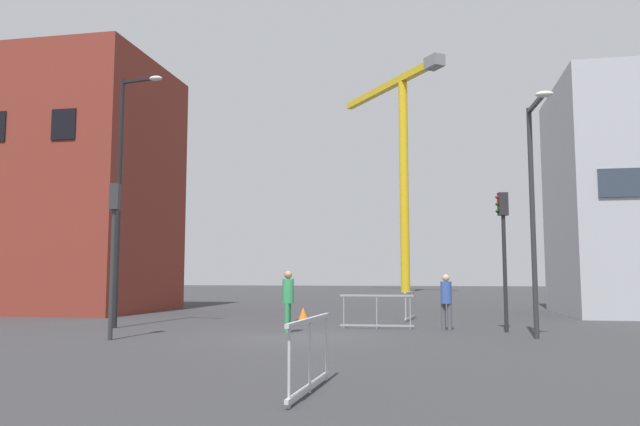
{
  "coord_description": "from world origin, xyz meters",
  "views": [
    {
      "loc": [
        3.8,
        -16.75,
        1.71
      ],
      "look_at": [
        0.0,
        3.36,
        3.79
      ],
      "focal_mm": 34.19,
      "sensor_mm": 36.0,
      "label": 1
    }
  ],
  "objects_px": {
    "traffic_light_median": "(114,235)",
    "pedestrian_walking": "(288,296)",
    "streetlamp_short": "(534,196)",
    "traffic_light_far": "(504,238)",
    "construction_crane": "(401,145)",
    "pedestrian_waiting": "(446,298)",
    "traffic_cone_striped": "(303,314)",
    "streetlamp_tall": "(124,182)"
  },
  "relations": [
    {
      "from": "traffic_light_median",
      "to": "traffic_light_far",
      "type": "bearing_deg",
      "value": 21.71
    },
    {
      "from": "construction_crane",
      "to": "streetlamp_short",
      "type": "xyz_separation_m",
      "value": [
        5.82,
        -43.79,
        -10.94
      ]
    },
    {
      "from": "traffic_light_median",
      "to": "pedestrian_walking",
      "type": "distance_m",
      "value": 5.28
    },
    {
      "from": "traffic_light_far",
      "to": "pedestrian_walking",
      "type": "relative_size",
      "value": 2.3
    },
    {
      "from": "traffic_light_median",
      "to": "traffic_light_far",
      "type": "distance_m",
      "value": 11.33
    },
    {
      "from": "traffic_light_median",
      "to": "streetlamp_short",
      "type": "bearing_deg",
      "value": 10.91
    },
    {
      "from": "pedestrian_waiting",
      "to": "traffic_cone_striped",
      "type": "distance_m",
      "value": 6.2
    },
    {
      "from": "construction_crane",
      "to": "traffic_light_far",
      "type": "relative_size",
      "value": 5.25
    },
    {
      "from": "construction_crane",
      "to": "streetlamp_short",
      "type": "relative_size",
      "value": 3.48
    },
    {
      "from": "pedestrian_waiting",
      "to": "traffic_light_far",
      "type": "bearing_deg",
      "value": -10.62
    },
    {
      "from": "pedestrian_walking",
      "to": "traffic_light_far",
      "type": "bearing_deg",
      "value": 12.4
    },
    {
      "from": "construction_crane",
      "to": "pedestrian_walking",
      "type": "relative_size",
      "value": 12.09
    },
    {
      "from": "traffic_light_median",
      "to": "traffic_cone_striped",
      "type": "height_order",
      "value": "traffic_light_median"
    },
    {
      "from": "streetlamp_short",
      "to": "pedestrian_waiting",
      "type": "xyz_separation_m",
      "value": [
        -2.36,
        2.37,
        -2.83
      ]
    },
    {
      "from": "streetlamp_short",
      "to": "traffic_light_far",
      "type": "xyz_separation_m",
      "value": [
        -0.61,
        2.04,
        -1.02
      ]
    },
    {
      "from": "streetlamp_tall",
      "to": "pedestrian_walking",
      "type": "xyz_separation_m",
      "value": [
        5.75,
        -0.56,
        -3.7
      ]
    },
    {
      "from": "streetlamp_short",
      "to": "streetlamp_tall",
      "type": "bearing_deg",
      "value": 174.6
    },
    {
      "from": "streetlamp_tall",
      "to": "streetlamp_short",
      "type": "distance_m",
      "value": 12.84
    },
    {
      "from": "streetlamp_tall",
      "to": "pedestrian_walking",
      "type": "relative_size",
      "value": 4.53
    },
    {
      "from": "streetlamp_tall",
      "to": "streetlamp_short",
      "type": "xyz_separation_m",
      "value": [
        12.75,
        -1.2,
        -0.93
      ]
    },
    {
      "from": "traffic_light_far",
      "to": "traffic_cone_striped",
      "type": "distance_m",
      "value": 8.25
    },
    {
      "from": "construction_crane",
      "to": "traffic_light_median",
      "type": "height_order",
      "value": "construction_crane"
    },
    {
      "from": "traffic_light_median",
      "to": "traffic_cone_striped",
      "type": "bearing_deg",
      "value": 65.37
    },
    {
      "from": "streetlamp_short",
      "to": "traffic_light_far",
      "type": "height_order",
      "value": "streetlamp_short"
    },
    {
      "from": "construction_crane",
      "to": "streetlamp_tall",
      "type": "xyz_separation_m",
      "value": [
        -6.93,
        -42.59,
        -10.01
      ]
    },
    {
      "from": "construction_crane",
      "to": "traffic_cone_striped",
      "type": "bearing_deg",
      "value": -92.67
    },
    {
      "from": "construction_crane",
      "to": "pedestrian_waiting",
      "type": "relative_size",
      "value": 12.81
    },
    {
      "from": "pedestrian_walking",
      "to": "traffic_cone_striped",
      "type": "xyz_separation_m",
      "value": [
        -0.61,
        4.92,
        -0.84
      ]
    },
    {
      "from": "pedestrian_walking",
      "to": "pedestrian_waiting",
      "type": "xyz_separation_m",
      "value": [
        4.64,
        1.73,
        -0.07
      ]
    },
    {
      "from": "traffic_light_median",
      "to": "traffic_cone_striped",
      "type": "xyz_separation_m",
      "value": [
        3.54,
        7.71,
        -2.55
      ]
    },
    {
      "from": "pedestrian_waiting",
      "to": "traffic_cone_striped",
      "type": "xyz_separation_m",
      "value": [
        -5.25,
        3.19,
        -0.78
      ]
    },
    {
      "from": "construction_crane",
      "to": "streetlamp_short",
      "type": "bearing_deg",
      "value": -82.43
    },
    {
      "from": "pedestrian_waiting",
      "to": "construction_crane",
      "type": "bearing_deg",
      "value": 94.79
    },
    {
      "from": "construction_crane",
      "to": "streetlamp_tall",
      "type": "height_order",
      "value": "construction_crane"
    },
    {
      "from": "traffic_cone_striped",
      "to": "streetlamp_tall",
      "type": "bearing_deg",
      "value": -139.72
    },
    {
      "from": "streetlamp_tall",
      "to": "traffic_light_far",
      "type": "height_order",
      "value": "streetlamp_tall"
    },
    {
      "from": "traffic_light_far",
      "to": "pedestrian_waiting",
      "type": "xyz_separation_m",
      "value": [
        -1.74,
        0.33,
        -1.81
      ]
    },
    {
      "from": "construction_crane",
      "to": "traffic_light_far",
      "type": "distance_m",
      "value": 43.74
    },
    {
      "from": "construction_crane",
      "to": "traffic_cone_striped",
      "type": "relative_size",
      "value": 44.25
    },
    {
      "from": "traffic_light_far",
      "to": "traffic_cone_striped",
      "type": "bearing_deg",
      "value": 153.31
    },
    {
      "from": "construction_crane",
      "to": "traffic_cone_striped",
      "type": "distance_m",
      "value": 40.94
    },
    {
      "from": "pedestrian_walking",
      "to": "pedestrian_waiting",
      "type": "bearing_deg",
      "value": 20.44
    }
  ]
}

